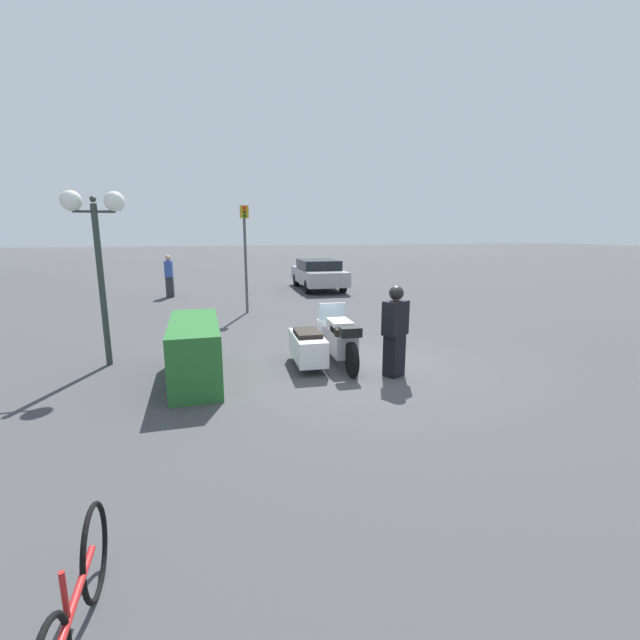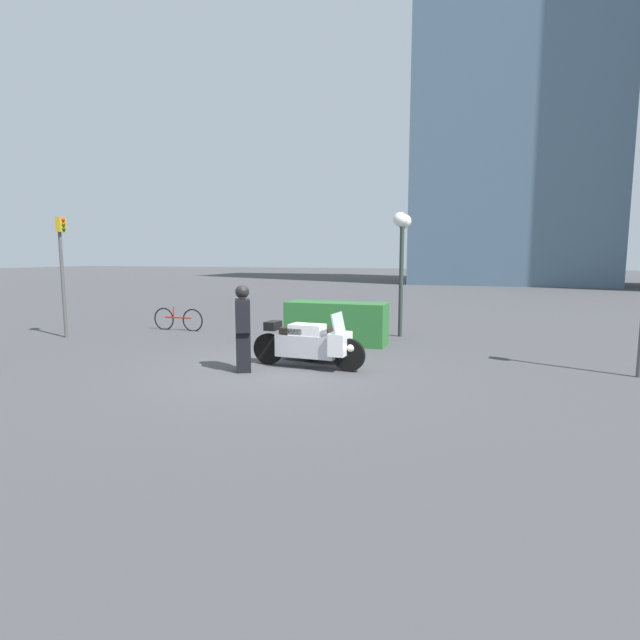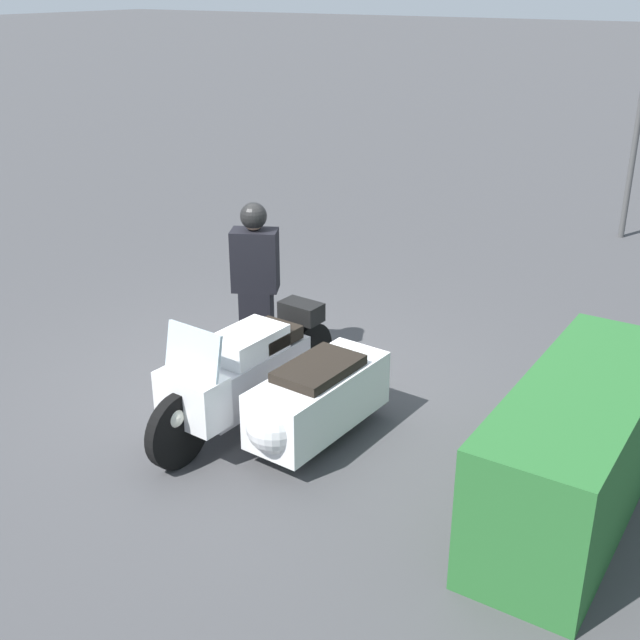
% 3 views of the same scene
% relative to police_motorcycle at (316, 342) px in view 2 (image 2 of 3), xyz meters
% --- Properties ---
extents(ground_plane, '(160.00, 160.00, 0.00)m').
position_rel_police_motorcycle_xyz_m(ground_plane, '(-0.71, -0.74, -0.47)').
color(ground_plane, '#424244').
extents(police_motorcycle, '(2.45, 1.37, 1.16)m').
position_rel_police_motorcycle_xyz_m(police_motorcycle, '(0.00, 0.00, 0.00)').
color(police_motorcycle, black).
rests_on(police_motorcycle, ground).
extents(officer_rider, '(0.47, 0.54, 1.72)m').
position_rel_police_motorcycle_xyz_m(officer_rider, '(-1.14, -1.07, 0.44)').
color(officer_rider, black).
rests_on(officer_rider, ground).
extents(hedge_bush_curbside, '(2.60, 0.85, 1.08)m').
position_rel_police_motorcycle_xyz_m(hedge_bush_curbside, '(-0.30, 2.52, 0.07)').
color(hedge_bush_curbside, '#28662D').
rests_on(hedge_bush_curbside, ground).
extents(twin_lamp_post, '(0.39, 1.14, 3.44)m').
position_rel_police_motorcycle_xyz_m(twin_lamp_post, '(1.08, 4.24, 2.31)').
color(twin_lamp_post, '#2D3833').
rests_on(twin_lamp_post, ground).
extents(traffic_light_far, '(0.22, 0.28, 3.32)m').
position_rel_police_motorcycle_xyz_m(traffic_light_far, '(-7.76, 1.10, 1.72)').
color(traffic_light_far, '#4C4C4C').
rests_on(traffic_light_far, ground).
extents(bicycle_parked, '(1.72, 0.05, 0.75)m').
position_rel_police_motorcycle_xyz_m(bicycle_parked, '(-5.57, 3.23, -0.13)').
color(bicycle_parked, black).
rests_on(bicycle_parked, ground).
extents(office_building_main, '(15.00, 10.25, 35.18)m').
position_rel_police_motorcycle_xyz_m(office_building_main, '(4.89, 34.58, 17.12)').
color(office_building_main, slate).
rests_on(office_building_main, ground).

